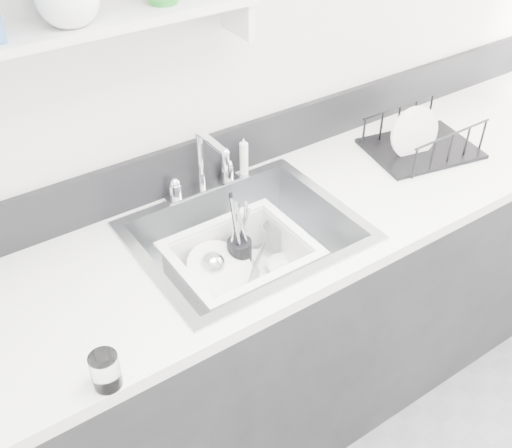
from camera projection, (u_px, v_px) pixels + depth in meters
counter_run at (248, 338)px, 2.03m from camera, size 3.20×0.62×0.92m
backsplash at (194, 163)px, 1.89m from camera, size 3.20×0.02×0.16m
sink at (247, 255)px, 1.80m from camera, size 0.64×0.52×0.20m
faucet at (203, 176)px, 1.87m from camera, size 0.26×0.18×0.23m
side_sprayer at (244, 157)px, 1.94m from camera, size 0.03×0.03×0.14m
wall_shelf at (62, 33)px, 1.38m from camera, size 1.00×0.16×0.12m
wash_tub at (241, 268)px, 1.76m from camera, size 0.49×0.45×0.15m
plate_stack at (223, 275)px, 1.78m from camera, size 0.25×0.24×0.10m
utensil_cup at (239, 251)px, 1.82m from camera, size 0.08×0.08×0.26m
ladle at (237, 273)px, 1.77m from camera, size 0.29×0.29×0.09m
tumbler_in_tub at (274, 238)px, 1.88m from camera, size 0.09×0.09×0.10m
tumbler_counter at (105, 371)px, 1.29m from camera, size 0.08×0.08×0.09m
dish_rack at (423, 134)px, 2.07m from camera, size 0.42×0.35×0.13m
bowl_small at (283, 267)px, 1.83m from camera, size 0.14×0.14×0.03m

